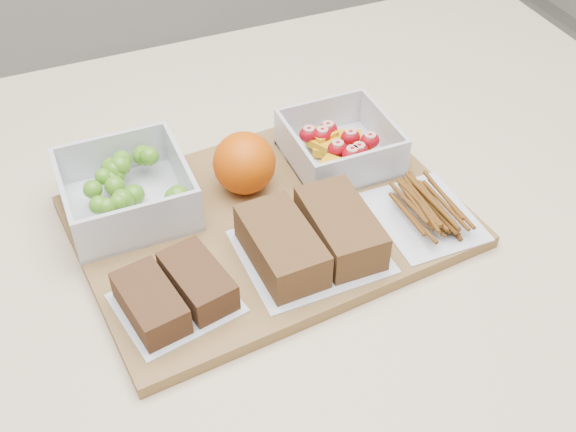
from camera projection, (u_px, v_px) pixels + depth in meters
name	position (u px, v px, depth m)	size (l,w,h in m)	color
counter	(279.00, 432.00, 1.14)	(1.20, 0.90, 0.90)	beige
cutting_board	(269.00, 221.00, 0.83)	(0.42, 0.30, 0.02)	olive
grape_container	(128.00, 190.00, 0.82)	(0.14, 0.14, 0.06)	silver
fruit_container	(339.00, 147.00, 0.88)	(0.12, 0.12, 0.05)	silver
orange	(244.00, 163.00, 0.83)	(0.07, 0.07, 0.07)	#D34F04
sandwich_bag_left	(175.00, 293.00, 0.71)	(0.13, 0.12, 0.04)	silver
sandwich_bag_center	(311.00, 238.00, 0.76)	(0.15, 0.13, 0.05)	silver
pretzel_bag	(425.00, 208.00, 0.81)	(0.11, 0.13, 0.03)	silver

